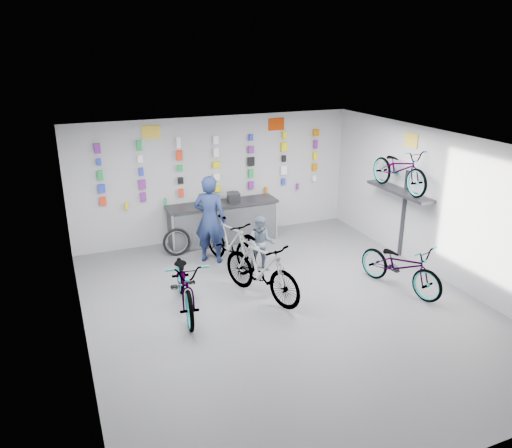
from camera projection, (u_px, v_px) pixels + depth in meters
name	position (u px, v px, depth m)	size (l,w,h in m)	color
floor	(286.00, 307.00, 9.21)	(8.00, 8.00, 0.00)	#56565C
ceiling	(290.00, 146.00, 8.19)	(8.00, 8.00, 0.00)	white
wall_back	(216.00, 178.00, 12.17)	(7.00, 7.00, 0.00)	#ACACAF
wall_front	(455.00, 356.00, 5.22)	(7.00, 7.00, 0.00)	#ACACAF
wall_left	(77.00, 263.00, 7.43)	(8.00, 8.00, 0.00)	#ACACAF
wall_right	(445.00, 208.00, 9.96)	(8.00, 8.00, 0.00)	#ACACAF
counter	(223.00, 223.00, 12.12)	(2.70, 0.66, 1.00)	black
merch_wall	(215.00, 167.00, 12.00)	(5.55, 0.08, 1.57)	red
wall_bracket	(400.00, 195.00, 10.95)	(0.39, 1.90, 2.00)	#333338
sign_left	(151.00, 132.00, 11.20)	(0.42, 0.02, 0.30)	yellow
sign_right	(276.00, 124.00, 12.32)	(0.42, 0.02, 0.30)	#BA3303
sign_side	(411.00, 141.00, 10.61)	(0.02, 0.40, 0.30)	yellow
bike_left	(185.00, 282.00, 8.95)	(0.73, 2.11, 1.11)	gray
bike_center	(261.00, 269.00, 9.38)	(0.56, 1.97, 1.18)	gray
bike_right	(401.00, 266.00, 9.75)	(0.66, 1.91, 1.00)	gray
bike_service	(230.00, 242.00, 10.81)	(0.51, 1.80, 1.08)	gray
bike_wall	(400.00, 169.00, 10.73)	(0.63, 1.80, 0.95)	gray
clerk	(210.00, 220.00, 10.86)	(0.72, 0.47, 1.97)	#19254B
customer	(261.00, 244.00, 10.53)	(0.59, 0.46, 1.22)	slate
spare_wheel	(177.00, 242.00, 11.40)	(0.64, 0.17, 0.64)	black
register	(234.00, 197.00, 12.02)	(0.28, 0.30, 0.22)	black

